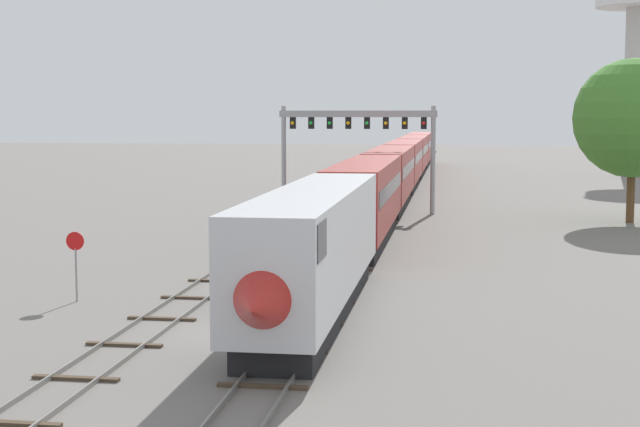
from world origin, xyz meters
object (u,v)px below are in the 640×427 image
stop_sign (76,256)px  signal_gantry (358,134)px  water_tower (638,4)px  trackside_tree_left (633,118)px  passenger_train (398,169)px

stop_sign → signal_gantry: bearing=77.8°
signal_gantry → water_tower: water_tower is taller
water_tower → stop_sign: size_ratio=9.07×
trackside_tree_left → water_tower: bearing=79.8°
water_tower → passenger_train: bearing=-129.0°
passenger_train → stop_sign: (-10.00, -50.18, -0.74)m
signal_gantry → water_tower: (28.75, 47.10, 14.60)m
passenger_train → signal_gantry: (-2.25, -14.43, 3.49)m
stop_sign → water_tower: bearing=66.2°
signal_gantry → stop_sign: size_ratio=4.20×
passenger_train → stop_sign: bearing=-101.3°
signal_gantry → stop_sign: 36.82m
trackside_tree_left → passenger_train: bearing=134.0°
passenger_train → trackside_tree_left: trackside_tree_left is taller
passenger_train → signal_gantry: signal_gantry is taller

